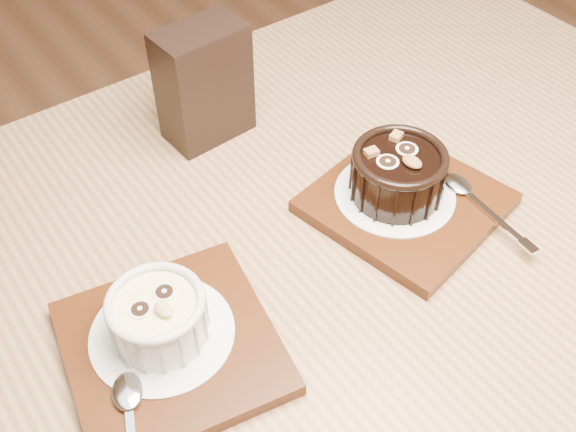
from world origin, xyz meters
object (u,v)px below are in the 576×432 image
table (301,320)px  tray_left (172,347)px  ramekin_white (158,315)px  tray_right (406,203)px  ramekin_dark (398,172)px  condiment_stand (204,84)px

table → tray_left: bearing=-176.1°
ramekin_white → tray_right: size_ratio=0.48×
table → tray_right: 0.17m
tray_left → ramekin_dark: 0.29m
table → ramekin_dark: size_ratio=12.02×
ramekin_white → condiment_stand: condiment_stand is taller
tray_left → condiment_stand: 0.32m
tray_left → condiment_stand: size_ratio=1.29×
table → tray_left: (-0.15, -0.01, 0.10)m
ramekin_white → condiment_stand: (0.19, 0.24, 0.03)m
tray_left → ramekin_dark: (0.29, 0.02, 0.04)m
ramekin_white → condiment_stand: bearing=42.0°
tray_left → tray_right: bearing=2.7°
table → ramekin_white: ramekin_white is taller
table → ramekin_white: bearing=179.3°
tray_left → ramekin_white: ramekin_white is taller
tray_left → condiment_stand: bearing=53.0°
ramekin_white → tray_right: (0.30, 0.00, -0.04)m
tray_right → condiment_stand: (-0.11, 0.24, 0.06)m
ramekin_white → ramekin_dark: ramekin_dark is taller
tray_right → ramekin_dark: ramekin_dark is taller
tray_left → tray_right: (0.29, 0.01, 0.00)m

